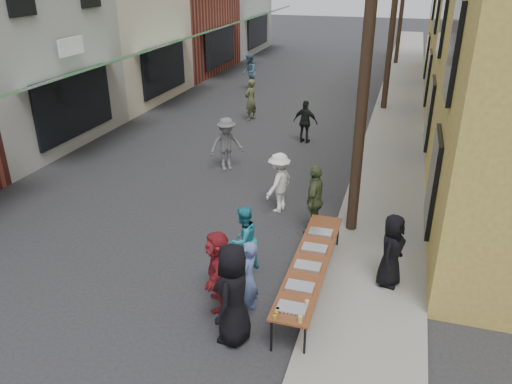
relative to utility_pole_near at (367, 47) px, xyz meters
The scene contains 26 objects.
ground 6.91m from the utility_pole_near, 145.10° to the right, with size 120.00×120.00×0.00m, color #28282B.
sidewalk 12.82m from the utility_pole_near, 86.66° to the left, with size 2.20×60.00×0.10m, color gray.
storefront_row 18.65m from the utility_pole_near, 140.09° to the left, with size 8.00×37.00×9.00m.
utility_pole_near is the anchor object (origin of this frame).
utility_pole_mid 12.00m from the utility_pole_near, 90.00° to the left, with size 0.26×0.26×9.00m, color #2D2116.
serving_table 4.74m from the utility_pole_near, 100.08° to the right, with size 0.70×4.00×0.75m.
catering_tray_sausage 5.82m from the utility_pole_near, 96.39° to the right, with size 0.50×0.33×0.08m, color maroon.
catering_tray_foil_b 5.34m from the utility_pole_near, 97.47° to the right, with size 0.50×0.33×0.08m, color #B2B2B7.
catering_tray_buns 4.87m from the utility_pole_near, 99.13° to the right, with size 0.50×0.33×0.08m, color tan.
catering_tray_foil_d 4.45m from the utility_pole_near, 101.71° to the right, with size 0.50×0.33×0.08m, color #B2B2B7.
catering_tray_buns_end 4.12m from the utility_pole_near, 106.28° to the right, with size 0.50×0.33×0.08m, color tan.
condiment_jar_a 6.08m from the utility_pole_near, 98.60° to the right, with size 0.07×0.07×0.08m, color #A57F26.
condiment_jar_b 6.00m from the utility_pole_near, 98.78° to the right, with size 0.07×0.07×0.08m, color #A57F26.
condiment_jar_c 5.92m from the utility_pole_near, 98.97° to the right, with size 0.07×0.07×0.08m, color #A57F26.
cup_stack 5.99m from the utility_pole_near, 93.64° to the right, with size 0.08×0.08×0.12m, color tan.
guest_front_a 5.98m from the utility_pole_near, 108.31° to the right, with size 0.93×0.60×1.90m, color black.
guest_front_b 5.54m from the utility_pole_near, 111.23° to the right, with size 0.57×0.37×1.56m, color #576EA9.
guest_front_c 4.90m from the utility_pole_near, 129.76° to the right, with size 0.74×0.58×1.53m, color teal.
guest_front_d 4.25m from the utility_pole_near, 163.26° to the left, with size 1.06×0.61×1.64m, color white.
guest_front_e 3.73m from the utility_pole_near, 161.09° to the right, with size 1.04×0.43×1.78m, color #536239.
guest_queue_back 5.66m from the utility_pole_near, 119.58° to the right, with size 1.50×0.48×1.62m, color maroon.
server 4.34m from the utility_pole_near, 64.91° to the right, with size 0.76×0.50×1.56m, color black.
passerby_left 6.47m from the utility_pole_near, 145.37° to the left, with size 1.12×0.64×1.73m, color slate.
passerby_mid 7.83m from the utility_pole_near, 111.47° to the left, with size 0.94×0.39×1.60m, color black.
passerby_right 10.86m from the utility_pole_near, 121.67° to the left, with size 0.64×0.42×1.75m, color #535B34.
passerby_far 16.11m from the utility_pole_near, 116.95° to the left, with size 0.92×0.71×1.88m, color #476B89.
Camera 1 is at (5.21, -8.20, 6.11)m, focal length 35.00 mm.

